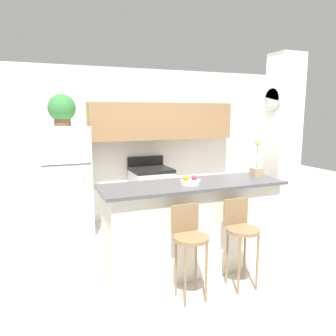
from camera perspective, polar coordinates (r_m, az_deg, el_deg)
The scene contains 11 objects.
ground_plane at distance 4.06m, azimuth 4.18°, elevation -17.01°, with size 14.00×14.00×0.00m, color beige.
wall_back at distance 5.67m, azimuth -3.81°, elevation 5.59°, with size 5.60×0.38×2.55m.
pillar_right at distance 4.51m, azimuth 19.13°, elevation 2.22°, with size 0.38×0.32×2.55m.
counter_bar at distance 3.86m, azimuth 4.28°, elevation -10.06°, with size 2.12×0.68×1.04m.
refrigerator at distance 5.14m, azimuth -17.39°, elevation -2.10°, with size 0.70×0.74×1.63m.
stove_range at distance 5.55m, azimuth -2.93°, elevation -4.57°, with size 0.64×0.63×1.07m.
bar_stool_left at distance 3.26m, azimuth 3.76°, elevation -12.19°, with size 0.34×0.34×0.93m.
bar_stool_right at distance 3.54m, azimuth 12.58°, elevation -10.59°, with size 0.34×0.34×0.93m.
potted_plant_on_fridge at distance 5.04m, azimuth -18.00°, elevation 9.71°, with size 0.40×0.40×0.46m.
orchid_vase at distance 4.15m, azimuth 15.15°, elevation 0.05°, with size 0.12×0.12×0.46m.
fruit_bowl at distance 3.62m, azimuth 3.88°, elevation -2.38°, with size 0.22×0.22×0.11m.
Camera 1 is at (-1.62, -3.25, 1.82)m, focal length 35.00 mm.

